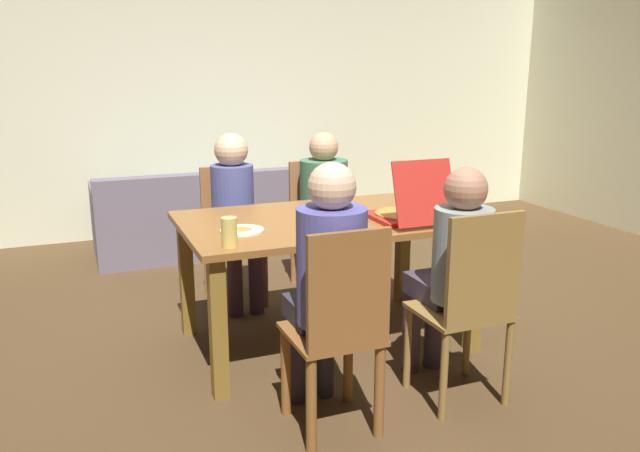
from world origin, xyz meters
TOP-DOWN VIEW (x-y plane):
  - ground_plane at (0.00, 0.00)m, footprint 20.00×20.00m
  - back_wall at (0.00, 3.01)m, footprint 7.73×0.12m
  - dining_table at (0.00, 0.00)m, footprint 1.66×1.01m
  - chair_0 at (-0.33, 0.96)m, footprint 0.38×0.42m
  - person_0 at (-0.33, 0.81)m, footprint 0.29×0.47m
  - chair_1 at (0.35, -0.95)m, footprint 0.42×0.39m
  - person_1 at (0.35, -0.78)m, footprint 0.28×0.52m
  - chair_2 at (0.35, 0.99)m, footprint 0.41×0.42m
  - person_2 at (0.35, 0.85)m, footprint 0.35×0.51m
  - chair_3 at (-0.33, -0.95)m, footprint 0.39×0.40m
  - person_3 at (-0.33, -0.82)m, footprint 0.31×0.48m
  - pizza_box_0 at (0.39, -0.24)m, footprint 0.36×0.46m
  - plate_0 at (-0.54, -0.13)m, footprint 0.23×0.23m
  - plate_1 at (-0.09, -0.32)m, footprint 0.26×0.26m
  - drinking_glass_0 at (0.06, 0.24)m, footprint 0.07×0.07m
  - drinking_glass_1 at (-0.67, -0.39)m, footprint 0.08×0.08m
  - couch at (-0.16, 2.23)m, footprint 2.09×0.87m

SIDE VIEW (x-z plane):
  - ground_plane at x=0.00m, z-range 0.00..0.00m
  - couch at x=-0.16m, z-range -0.10..0.65m
  - chair_2 at x=0.35m, z-range 0.03..0.97m
  - chair_3 at x=-0.33m, z-range 0.01..0.99m
  - chair_0 at x=-0.33m, z-range 0.05..0.98m
  - chair_1 at x=0.35m, z-range 0.05..1.04m
  - dining_table at x=0.00m, z-range 0.28..1.05m
  - person_1 at x=0.35m, z-range 0.10..1.26m
  - person_2 at x=0.35m, z-range 0.11..1.27m
  - person_0 at x=-0.33m, z-range 0.11..1.29m
  - person_3 at x=-0.33m, z-range 0.11..1.34m
  - plate_0 at x=-0.54m, z-range 0.77..0.79m
  - plate_1 at x=-0.09m, z-range 0.77..0.79m
  - pizza_box_0 at x=0.39m, z-range 0.64..1.00m
  - drinking_glass_0 at x=0.06m, z-range 0.77..0.89m
  - drinking_glass_1 at x=-0.67m, z-range 0.77..0.92m
  - back_wall at x=0.00m, z-range 0.00..2.92m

